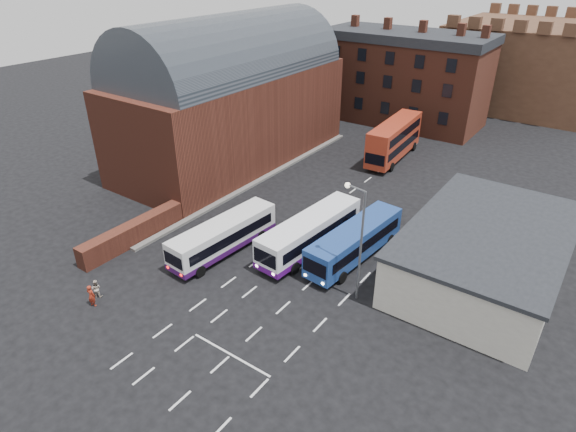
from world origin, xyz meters
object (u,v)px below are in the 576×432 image
Objects in this scene: street_lamp at (358,234)px; bus_red_double at (394,140)px; pedestrian_red at (91,296)px; bus_white_inbound at (310,231)px; bus_white_outbound at (223,234)px; bus_blue at (355,240)px; pedestrian_beige at (96,288)px.

bus_red_double is at bearing 108.93° from street_lamp.
bus_white_inbound is at bearing -132.12° from pedestrian_red.
bus_red_double is (-2.86, 22.15, 0.64)m from bus_white_inbound.
bus_red_double is at bearing 88.71° from bus_white_outbound.
street_lamp is 5.01× the size of pedestrian_red.
bus_red_double is 6.67× the size of pedestrian_red.
bus_white_outbound is at bearing 80.69° from bus_red_double.
bus_white_inbound is at bearing 42.68° from bus_white_outbound.
pedestrian_red is at bearing -100.68° from bus_white_outbound.
bus_white_outbound reaches higher than pedestrian_red.
bus_white_outbound is at bearing -175.13° from street_lamp.
street_lamp is (11.37, 0.97, 3.51)m from bus_white_outbound.
pedestrian_red is (-5.41, -36.85, -1.53)m from bus_red_double.
pedestrian_beige is (-12.47, -14.85, -0.97)m from bus_blue.
bus_white_outbound is 5.99× the size of pedestrian_red.
bus_white_inbound is at bearing 93.70° from bus_red_double.
bus_blue reaches higher than pedestrian_beige.
pedestrian_red is (-11.85, -15.64, -0.81)m from bus_blue.
bus_blue is at bearing 103.23° from bus_red_double.
bus_red_double is at bearing -111.13° from pedestrian_red.
bus_red_double is 36.60m from pedestrian_beige.
pedestrian_beige is at bearing 62.25° from bus_white_inbound.
bus_white_outbound is 0.90× the size of bus_red_double.
bus_blue is 0.93× the size of bus_red_double.
bus_white_inbound is at bearing 150.32° from street_lamp.
bus_white_outbound is 0.97× the size of bus_blue.
pedestrian_red is 1.02m from pedestrian_beige.
bus_red_double reaches higher than pedestrian_red.
bus_blue is at bearing -139.92° from pedestrian_red.
bus_white_inbound is 7.58m from street_lamp.
bus_white_inbound is 16.55m from pedestrian_beige.
bus_red_double is 27.10m from street_lamp.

